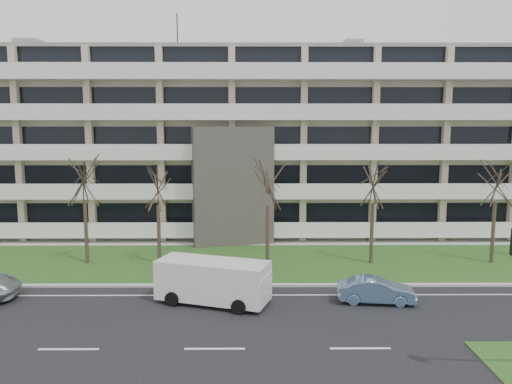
{
  "coord_description": "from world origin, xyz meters",
  "views": [
    {
      "loc": [
        1.58,
        -19.45,
        9.15
      ],
      "look_at": [
        1.77,
        10.0,
        5.16
      ],
      "focal_mm": 35.0,
      "sensor_mm": 36.0,
      "label": 1
    }
  ],
  "objects": [
    {
      "name": "ground",
      "position": [
        0.0,
        0.0,
        0.0
      ],
      "size": [
        160.0,
        160.0,
        0.0
      ],
      "primitive_type": "plane",
      "color": "black",
      "rests_on": "ground"
    },
    {
      "name": "grass_verge",
      "position": [
        0.0,
        13.0,
        0.03
      ],
      "size": [
        90.0,
        10.0,
        0.06
      ],
      "primitive_type": "cube",
      "color": "#2C4C19",
      "rests_on": "ground"
    },
    {
      "name": "curb",
      "position": [
        0.0,
        8.0,
        0.06
      ],
      "size": [
        90.0,
        0.35,
        0.12
      ],
      "primitive_type": "cube",
      "color": "#B2B2AD",
      "rests_on": "ground"
    },
    {
      "name": "sidewalk",
      "position": [
        0.0,
        18.5,
        0.04
      ],
      "size": [
        90.0,
        2.0,
        0.08
      ],
      "primitive_type": "cube",
      "color": "#B2B2AD",
      "rests_on": "ground"
    },
    {
      "name": "lane_edge_line",
      "position": [
        0.0,
        6.5,
        0.01
      ],
      "size": [
        90.0,
        0.12,
        0.01
      ],
      "primitive_type": "cube",
      "color": "white",
      "rests_on": "ground"
    },
    {
      "name": "apartment_building",
      "position": [
        -0.01,
        25.32,
        7.61
      ],
      "size": [
        60.5,
        15.1,
        18.75
      ],
      "color": "#B8AC8F",
      "rests_on": "ground"
    },
    {
      "name": "blue_sedan",
      "position": [
        7.95,
        5.35,
        0.65
      ],
      "size": [
        4.08,
        1.81,
        1.3
      ],
      "primitive_type": "imported",
      "rotation": [
        0.0,
        0.0,
        1.46
      ],
      "color": "#6B91BA",
      "rests_on": "ground"
    },
    {
      "name": "white_van",
      "position": [
        -0.41,
        5.34,
        1.33
      ],
      "size": [
        6.1,
        3.82,
        2.22
      ],
      "rotation": [
        0.0,
        0.0,
        -0.32
      ],
      "color": "white",
      "rests_on": "ground"
    },
    {
      "name": "tree_2",
      "position": [
        -9.41,
        12.79,
        5.88
      ],
      "size": [
        3.78,
        3.78,
        7.56
      ],
      "color": "#382B21",
      "rests_on": "ground"
    },
    {
      "name": "tree_3",
      "position": [
        -4.57,
        12.5,
        5.46
      ],
      "size": [
        3.51,
        3.51,
        7.02
      ],
      "color": "#382B21",
      "rests_on": "ground"
    },
    {
      "name": "tree_4",
      "position": [
        2.5,
        11.29,
        5.7
      ],
      "size": [
        3.66,
        3.66,
        7.33
      ],
      "color": "#382B21",
      "rests_on": "ground"
    },
    {
      "name": "tree_5",
      "position": [
        9.4,
        12.62,
        5.66
      ],
      "size": [
        3.64,
        3.64,
        7.28
      ],
      "color": "#382B21",
      "rests_on": "ground"
    },
    {
      "name": "tree_6",
      "position": [
        17.43,
        12.65,
        5.75
      ],
      "size": [
        3.7,
        3.7,
        7.39
      ],
      "color": "#382B21",
      "rests_on": "ground"
    }
  ]
}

